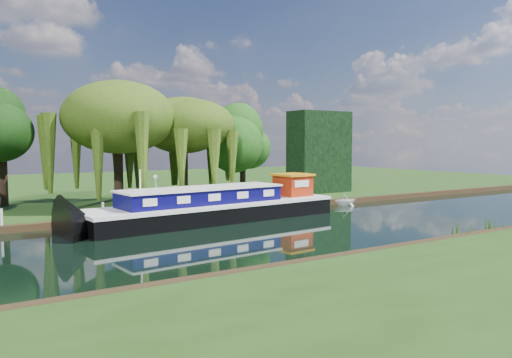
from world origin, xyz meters
TOP-DOWN VIEW (x-y plane):
  - ground at (0.00, 0.00)m, footprint 120.00×120.00m
  - far_bank at (0.00, 34.00)m, footprint 120.00×52.00m
  - dutch_barge at (3.06, 5.65)m, footprint 18.72×5.80m
  - narrowboat at (4.88, 7.26)m, footprint 13.60×2.52m
  - white_cruiser at (16.30, 7.18)m, footprint 2.34×2.06m
  - willow_left at (-1.35, 13.52)m, footprint 7.64×7.64m
  - willow_right at (3.49, 12.16)m, footprint 6.37×6.37m
  - tree_far_mid at (-8.84, 18.42)m, footprint 5.26×5.26m
  - tree_far_right at (9.14, 12.35)m, footprint 4.34×4.34m
  - conifer_hedge at (19.00, 14.00)m, footprint 6.00×3.00m
  - lamppost at (0.50, 10.50)m, footprint 0.36×0.36m
  - mooring_posts at (-0.50, 8.40)m, footprint 19.16×0.16m
  - reeds_near at (6.87, -7.57)m, footprint 33.70×1.50m

SIDE VIEW (x-z plane):
  - ground at x=0.00m, z-range 0.00..0.00m
  - white_cruiser at x=16.30m, z-range -0.58..0.58m
  - far_bank at x=0.00m, z-range 0.00..0.45m
  - reeds_near at x=6.87m, z-range 0.00..1.10m
  - narrowboat at x=4.88m, z-range -0.28..1.69m
  - mooring_posts at x=-0.50m, z-range 0.45..1.45m
  - dutch_barge at x=3.06m, z-range -0.98..2.91m
  - lamppost at x=0.50m, z-range 1.14..3.70m
  - conifer_hedge at x=19.00m, z-range 0.45..8.45m
  - tree_far_right at x=9.14m, z-range 1.80..8.90m
  - willow_right at x=3.49m, z-range 2.23..9.99m
  - tree_far_mid at x=-8.84m, z-range 2.08..10.68m
  - willow_left at x=-1.35m, z-range 2.52..11.68m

